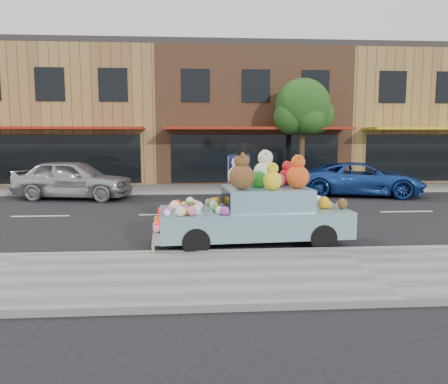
{
  "coord_description": "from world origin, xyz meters",
  "views": [
    {
      "loc": [
        -3.13,
        -14.0,
        2.52
      ],
      "look_at": [
        -2.44,
        -4.09,
        1.25
      ],
      "focal_mm": 35.0,
      "sensor_mm": 36.0,
      "label": 1
    }
  ],
  "objects": [
    {
      "name": "car_blue",
      "position": [
        4.02,
        4.04,
        0.71
      ],
      "size": [
        5.52,
        3.56,
        1.41
      ],
      "primitive_type": "imported",
      "rotation": [
        0.0,
        0.0,
        1.31
      ],
      "color": "#1B4298",
      "rests_on": "ground"
    },
    {
      "name": "far_kerb",
      "position": [
        0.0,
        5.0,
        0.07
      ],
      "size": [
        60.0,
        0.12,
        0.13
      ],
      "primitive_type": "cube",
      "color": "gray",
      "rests_on": "ground"
    },
    {
      "name": "near_sidewalk",
      "position": [
        0.0,
        -6.5,
        0.06
      ],
      "size": [
        60.0,
        3.0,
        0.12
      ],
      "primitive_type": "cube",
      "color": "gray",
      "rests_on": "ground"
    },
    {
      "name": "storefront_mid",
      "position": [
        0.0,
        11.97,
        3.64
      ],
      "size": [
        10.0,
        9.8,
        7.3
      ],
      "color": "brown",
      "rests_on": "ground"
    },
    {
      "name": "art_car",
      "position": [
        -1.72,
        -4.09,
        0.82
      ],
      "size": [
        4.59,
        2.04,
        2.36
      ],
      "rotation": [
        0.0,
        0.0,
        0.07
      ],
      "color": "black",
      "rests_on": "ground"
    },
    {
      "name": "storefront_right",
      "position": [
        10.0,
        11.97,
        3.64
      ],
      "size": [
        10.0,
        9.8,
        7.3
      ],
      "color": "olive",
      "rests_on": "ground"
    },
    {
      "name": "car_silver",
      "position": [
        -7.99,
        3.91,
        0.8
      ],
      "size": [
        4.98,
        2.74,
        1.61
      ],
      "primitive_type": "imported",
      "rotation": [
        0.0,
        0.0,
        1.38
      ],
      "color": "#ABABB0",
      "rests_on": "ground"
    },
    {
      "name": "storefront_left",
      "position": [
        -10.0,
        11.97,
        3.64
      ],
      "size": [
        10.0,
        9.8,
        7.3
      ],
      "color": "olive",
      "rests_on": "ground"
    },
    {
      "name": "street_tree",
      "position": [
        2.03,
        6.55,
        3.69
      ],
      "size": [
        3.0,
        2.7,
        5.22
      ],
      "color": "#38281C",
      "rests_on": "ground"
    },
    {
      "name": "far_sidewalk",
      "position": [
        0.0,
        6.5,
        0.06
      ],
      "size": [
        60.0,
        3.0,
        0.12
      ],
      "primitive_type": "cube",
      "color": "gray",
      "rests_on": "ground"
    },
    {
      "name": "ground",
      "position": [
        0.0,
        0.0,
        0.0
      ],
      "size": [
        120.0,
        120.0,
        0.0
      ],
      "primitive_type": "plane",
      "color": "black",
      "rests_on": "ground"
    },
    {
      "name": "near_kerb",
      "position": [
        0.0,
        -5.0,
        0.07
      ],
      "size": [
        60.0,
        0.12,
        0.13
      ],
      "primitive_type": "cube",
      "color": "gray",
      "rests_on": "ground"
    }
  ]
}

